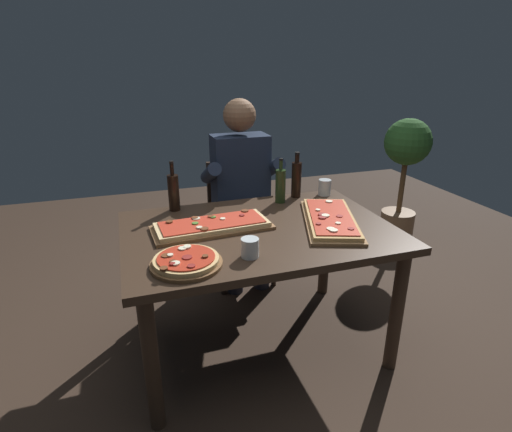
# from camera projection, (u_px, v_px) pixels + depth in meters

# --- Properties ---
(ground_plane) EXTENTS (6.40, 6.40, 0.00)m
(ground_plane) POSITION_uv_depth(u_px,v_px,m) (259.00, 343.00, 2.40)
(ground_plane) COLOR #38281E
(dining_table) EXTENTS (1.40, 0.96, 0.74)m
(dining_table) POSITION_uv_depth(u_px,v_px,m) (259.00, 245.00, 2.17)
(dining_table) COLOR #3D2B1E
(dining_table) RESTS_ON ground_plane
(pizza_rectangular_front) EXTENTS (0.63, 0.29, 0.05)m
(pizza_rectangular_front) POSITION_uv_depth(u_px,v_px,m) (212.00, 226.00, 2.11)
(pizza_rectangular_front) COLOR brown
(pizza_rectangular_front) RESTS_ON dining_table
(pizza_rectangular_left) EXTENTS (0.46, 0.67, 0.05)m
(pizza_rectangular_left) POSITION_uv_depth(u_px,v_px,m) (330.00, 219.00, 2.20)
(pizza_rectangular_left) COLOR olive
(pizza_rectangular_left) RESTS_ON dining_table
(pizza_round_far) EXTENTS (0.31, 0.31, 0.05)m
(pizza_round_far) POSITION_uv_depth(u_px,v_px,m) (186.00, 261.00, 1.74)
(pizza_round_far) COLOR brown
(pizza_round_far) RESTS_ON dining_table
(wine_bottle_dark) EXTENTS (0.06, 0.06, 0.29)m
(wine_bottle_dark) POSITION_uv_depth(u_px,v_px,m) (296.00, 179.00, 2.58)
(wine_bottle_dark) COLOR black
(wine_bottle_dark) RESTS_ON dining_table
(oil_bottle_amber) EXTENTS (0.06, 0.06, 0.29)m
(oil_bottle_amber) POSITION_uv_depth(u_px,v_px,m) (174.00, 192.00, 2.35)
(oil_bottle_amber) COLOR black
(oil_bottle_amber) RESTS_ON dining_table
(vinegar_bottle_green) EXTENTS (0.06, 0.06, 0.28)m
(vinegar_bottle_green) POSITION_uv_depth(u_px,v_px,m) (280.00, 185.00, 2.48)
(vinegar_bottle_green) COLOR #233819
(vinegar_bottle_green) RESTS_ON dining_table
(tumbler_near_camera) EXTENTS (0.08, 0.08, 0.09)m
(tumbler_near_camera) POSITION_uv_depth(u_px,v_px,m) (250.00, 248.00, 1.81)
(tumbler_near_camera) COLOR silver
(tumbler_near_camera) RESTS_ON dining_table
(tumbler_far_side) EXTENTS (0.08, 0.08, 0.10)m
(tumbler_far_side) POSITION_uv_depth(u_px,v_px,m) (325.00, 188.00, 2.64)
(tumbler_far_side) COLOR silver
(tumbler_far_side) RESTS_ON dining_table
(diner_chair) EXTENTS (0.44, 0.44, 0.87)m
(diner_chair) POSITION_uv_depth(u_px,v_px,m) (238.00, 215.00, 3.02)
(diner_chair) COLOR black
(diner_chair) RESTS_ON ground_plane
(seated_diner) EXTENTS (0.53, 0.41, 1.33)m
(seated_diner) POSITION_uv_depth(u_px,v_px,m) (242.00, 186.00, 2.82)
(seated_diner) COLOR #23232D
(seated_diner) RESTS_ON ground_plane
(potted_plant_corner) EXTENTS (0.38, 0.38, 1.12)m
(potted_plant_corner) POSITION_uv_depth(u_px,v_px,m) (404.00, 172.00, 3.42)
(potted_plant_corner) COLOR #846042
(potted_plant_corner) RESTS_ON ground_plane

